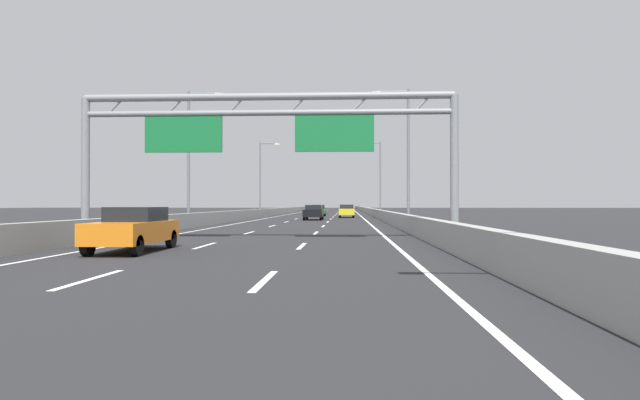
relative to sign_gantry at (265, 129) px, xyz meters
name	(u,v)px	position (x,y,z in m)	size (l,w,h in m)	color
ground_plane	(328,213)	(0.08, 75.13, -4.82)	(260.00, 260.00, 0.00)	#262628
lane_dash_left_1	(90,279)	(-1.72, -12.37, -4.81)	(0.16, 3.00, 0.01)	white
lane_dash_left_2	(205,246)	(-1.72, -3.37, -4.81)	(0.16, 3.00, 0.01)	white
lane_dash_left_3	(249,233)	(-1.72, 5.63, -4.81)	(0.16, 3.00, 0.01)	white
lane_dash_left_4	(272,226)	(-1.72, 14.63, -4.81)	(0.16, 3.00, 0.01)	white
lane_dash_left_5	(286,222)	(-1.72, 23.63, -4.81)	(0.16, 3.00, 0.01)	white
lane_dash_left_6	(296,219)	(-1.72, 32.63, -4.81)	(0.16, 3.00, 0.01)	white
lane_dash_left_7	(303,217)	(-1.72, 41.63, -4.81)	(0.16, 3.00, 0.01)	white
lane_dash_left_8	(308,215)	(-1.72, 50.63, -4.81)	(0.16, 3.00, 0.01)	white
lane_dash_left_9	(313,214)	(-1.72, 59.63, -4.81)	(0.16, 3.00, 0.01)	white
lane_dash_left_10	(316,213)	(-1.72, 68.63, -4.81)	(0.16, 3.00, 0.01)	white
lane_dash_left_11	(319,212)	(-1.72, 77.63, -4.81)	(0.16, 3.00, 0.01)	white
lane_dash_left_12	(321,212)	(-1.72, 86.63, -4.81)	(0.16, 3.00, 0.01)	white
lane_dash_left_13	(323,211)	(-1.72, 95.63, -4.81)	(0.16, 3.00, 0.01)	white
lane_dash_left_14	(325,211)	(-1.72, 104.63, -4.81)	(0.16, 3.00, 0.01)	white
lane_dash_left_15	(326,210)	(-1.72, 113.63, -4.81)	(0.16, 3.00, 0.01)	white
lane_dash_left_16	(327,210)	(-1.72, 122.63, -4.81)	(0.16, 3.00, 0.01)	white
lane_dash_left_17	(329,209)	(-1.72, 131.63, -4.81)	(0.16, 3.00, 0.01)	white
lane_dash_right_1	(264,281)	(1.88, -12.37, -4.81)	(0.16, 3.00, 0.01)	white
lane_dash_right_2	(302,246)	(1.88, -3.37, -4.81)	(0.16, 3.00, 0.01)	white
lane_dash_right_3	(316,233)	(1.88, 5.63, -4.81)	(0.16, 3.00, 0.01)	white
lane_dash_right_4	(323,226)	(1.88, 14.63, -4.81)	(0.16, 3.00, 0.01)	white
lane_dash_right_5	(328,222)	(1.88, 23.63, -4.81)	(0.16, 3.00, 0.01)	white
lane_dash_right_6	(331,219)	(1.88, 32.63, -4.81)	(0.16, 3.00, 0.01)	white
lane_dash_right_7	(333,217)	(1.88, 41.63, -4.81)	(0.16, 3.00, 0.01)	white
lane_dash_right_8	(335,215)	(1.88, 50.63, -4.81)	(0.16, 3.00, 0.01)	white
lane_dash_right_9	(336,214)	(1.88, 59.63, -4.81)	(0.16, 3.00, 0.01)	white
lane_dash_right_10	(337,213)	(1.88, 68.63, -4.81)	(0.16, 3.00, 0.01)	white
lane_dash_right_11	(338,212)	(1.88, 77.63, -4.81)	(0.16, 3.00, 0.01)	white
lane_dash_right_12	(339,212)	(1.88, 86.63, -4.81)	(0.16, 3.00, 0.01)	white
lane_dash_right_13	(339,211)	(1.88, 95.63, -4.81)	(0.16, 3.00, 0.01)	white
lane_dash_right_14	(340,211)	(1.88, 104.63, -4.81)	(0.16, 3.00, 0.01)	white
lane_dash_right_15	(340,210)	(1.88, 113.63, -4.81)	(0.16, 3.00, 0.01)	white
lane_dash_right_16	(341,210)	(1.88, 122.63, -4.81)	(0.16, 3.00, 0.01)	white
lane_dash_right_17	(341,209)	(1.88, 131.63, -4.81)	(0.16, 3.00, 0.01)	white
edge_line_left	(293,214)	(-5.17, 63.13, -4.81)	(0.16, 176.00, 0.01)	white
edge_line_right	(358,214)	(5.33, 63.13, -4.81)	(0.16, 176.00, 0.01)	white
barrier_left	(295,209)	(-6.82, 85.13, -4.34)	(0.45, 220.00, 0.95)	#9E9E99
barrier_right	(364,209)	(6.98, 85.13, -4.34)	(0.45, 220.00, 0.95)	#9E9E99
sign_gantry	(265,129)	(0.00, 0.00, 0.00)	(16.41, 0.36, 6.36)	gray
streetlamp_left_mid	(192,150)	(-7.38, 14.38, 0.58)	(2.58, 0.28, 9.50)	slate
streetlamp_right_mid	(405,148)	(7.55, 14.38, 0.58)	(2.58, 0.28, 9.50)	slate
streetlamp_left_far	(262,174)	(-7.38, 45.84, 0.58)	(2.58, 0.28, 9.50)	slate
streetlamp_right_far	(378,174)	(7.55, 45.84, 0.58)	(2.58, 0.28, 9.50)	slate
black_car	(314,212)	(0.28, 29.72, -4.06)	(1.81, 4.67, 1.46)	black
green_car	(318,210)	(-0.14, 46.41, -4.08)	(1.81, 4.67, 1.47)	#1E7A38
orange_car	(134,229)	(-3.42, -5.85, -4.07)	(1.71, 4.24, 1.45)	orange
yellow_car	(347,211)	(3.51, 38.81, -4.06)	(1.73, 4.39, 1.49)	yellow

